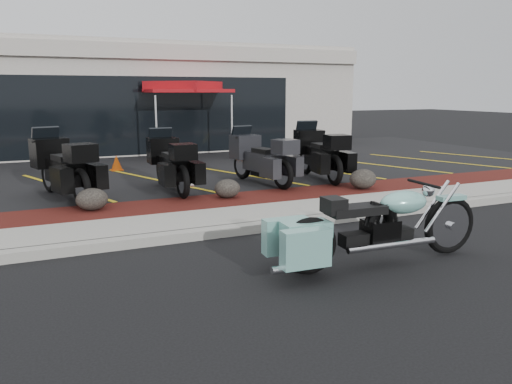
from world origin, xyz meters
name	(u,v)px	position (x,y,z in m)	size (l,w,h in m)	color
ground	(244,251)	(0.00, 0.00, 0.00)	(90.00, 90.00, 0.00)	black
curb	(223,231)	(0.00, 0.90, 0.07)	(24.00, 0.25, 0.15)	gray
sidewalk	(209,221)	(0.00, 1.60, 0.07)	(24.00, 1.20, 0.15)	gray
mulch_bed	(190,207)	(0.00, 2.80, 0.08)	(24.00, 1.20, 0.16)	#330D0B
upper_lot	(139,169)	(0.00, 8.20, 0.07)	(26.00, 9.60, 0.15)	black
dealership_building	(107,99)	(0.00, 14.47, 2.01)	(18.00, 8.16, 4.00)	#A29B93
boulder_left	(92,199)	(-1.83, 2.91, 0.36)	(0.58, 0.48, 0.41)	black
boulder_mid	(227,189)	(0.84, 2.94, 0.35)	(0.54, 0.45, 0.38)	black
boulder_right	(363,179)	(3.96, 2.63, 0.38)	(0.63, 0.52, 0.45)	black
hero_cruiser	(450,217)	(2.65, -1.29, 0.56)	(3.17, 0.80, 1.12)	#7DC2B6
touring_black_front	(48,160)	(-2.48, 5.07, 0.86)	(2.45, 0.94, 1.43)	black
touring_black_mid	(161,156)	(-0.05, 4.95, 0.82)	(2.31, 0.88, 1.34)	black
touring_grey	(242,152)	(1.97, 4.93, 0.82)	(2.30, 0.88, 1.34)	#28282D
touring_black_rear	(307,147)	(3.83, 4.99, 0.86)	(2.43, 0.93, 1.41)	black
traffic_cone	(117,163)	(-0.70, 7.64, 0.36)	(0.31, 0.31, 0.42)	#CC4806
popup_canopy	(184,89)	(1.97, 10.13, 2.40)	(3.30, 3.30, 2.48)	silver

